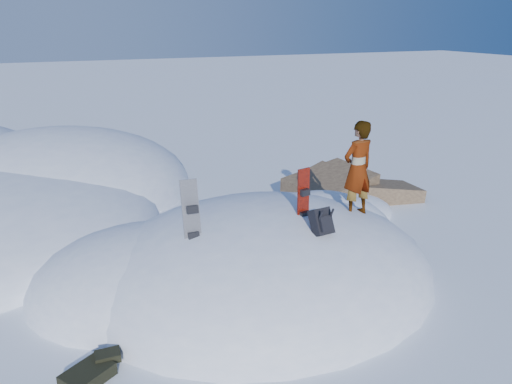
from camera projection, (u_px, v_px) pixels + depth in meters
name	position (u px, v px, depth m)	size (l,w,h in m)	color
ground	(263.00, 278.00, 9.97)	(120.00, 120.00, 0.00)	white
snow_mound	(250.00, 274.00, 10.11)	(8.00, 6.00, 3.00)	white
rock_outcrop	(340.00, 204.00, 13.96)	(4.68, 4.41, 1.68)	#776344
snowboard_red	(303.00, 206.00, 9.25)	(0.28, 0.19, 1.46)	#AB1909
snowboard_dark	(192.00, 225.00, 8.62)	(0.31, 0.35, 1.60)	black
backpack	(322.00, 222.00, 8.67)	(0.38, 0.49, 0.56)	black
gear_pile	(91.00, 372.00, 7.13)	(0.91, 0.76, 0.24)	black
person	(358.00, 169.00, 9.76)	(0.70, 0.46, 1.91)	slate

